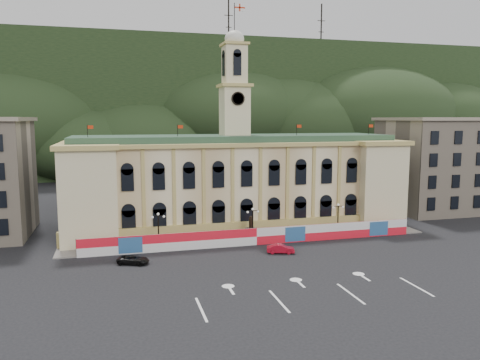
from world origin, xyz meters
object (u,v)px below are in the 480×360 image
object	(u,v)px
lamp_center	(253,221)
red_sedan	(281,249)
black_suv	(133,260)
statue	(251,232)

from	to	relation	value
lamp_center	red_sedan	size ratio (longest dim) A/B	1.28
red_sedan	black_suv	xyz separation A→B (m)	(-19.77, 0.25, -0.06)
black_suv	statue	bearing A→B (deg)	-44.53
lamp_center	black_suv	size ratio (longest dim) A/B	1.16
lamp_center	red_sedan	distance (m)	7.59
lamp_center	statue	bearing A→B (deg)	90.00
red_sedan	black_suv	size ratio (longest dim) A/B	0.90
statue	red_sedan	distance (m)	8.17
statue	black_suv	bearing A→B (deg)	-156.72
statue	lamp_center	world-z (taller)	lamp_center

